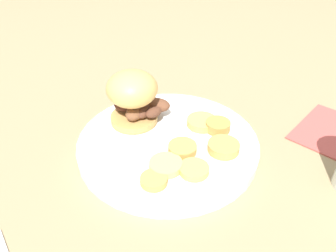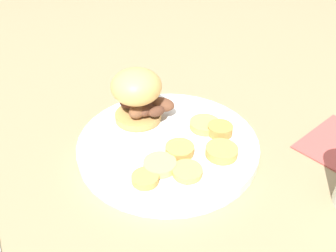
% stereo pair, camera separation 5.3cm
% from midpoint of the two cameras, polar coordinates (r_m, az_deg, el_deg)
% --- Properties ---
extents(ground_plane, '(4.00, 4.00, 0.00)m').
position_cam_midpoint_polar(ground_plane, '(0.56, -2.72, -3.95)').
color(ground_plane, '#937F5B').
extents(dinner_plate, '(0.30, 0.30, 0.02)m').
position_cam_midpoint_polar(dinner_plate, '(0.55, -2.76, -3.01)').
color(dinner_plate, white).
rests_on(dinner_plate, ground_plane).
extents(sandwich, '(0.10, 0.10, 0.10)m').
position_cam_midpoint_polar(sandwich, '(0.57, -8.59, 5.07)').
color(sandwich, tan).
rests_on(sandwich, dinner_plate).
extents(potato_round_0, '(0.05, 0.05, 0.01)m').
position_cam_midpoint_polar(potato_round_0, '(0.52, 6.79, -3.76)').
color(potato_round_0, tan).
rests_on(potato_round_0, dinner_plate).
extents(potato_round_1, '(0.04, 0.04, 0.01)m').
position_cam_midpoint_polar(potato_round_1, '(0.48, 1.41, -7.69)').
color(potato_round_1, tan).
rests_on(potato_round_1, dinner_plate).
extents(potato_round_2, '(0.04, 0.04, 0.01)m').
position_cam_midpoint_polar(potato_round_2, '(0.47, -5.78, -9.49)').
color(potato_round_2, tan).
rests_on(potato_round_2, dinner_plate).
extents(potato_round_3, '(0.04, 0.04, 0.02)m').
position_cam_midpoint_polar(potato_round_3, '(0.56, 6.05, -0.06)').
color(potato_round_3, '#BC8942').
rests_on(potato_round_3, dinner_plate).
extents(potato_round_4, '(0.05, 0.05, 0.01)m').
position_cam_midpoint_polar(potato_round_4, '(0.51, -0.42, -4.03)').
color(potato_round_4, tan).
rests_on(potato_round_4, dinner_plate).
extents(potato_round_5, '(0.05, 0.05, 0.01)m').
position_cam_midpoint_polar(potato_round_5, '(0.49, -3.53, -6.91)').
color(potato_round_5, '#DBB766').
rests_on(potato_round_5, dinner_plate).
extents(potato_round_6, '(0.05, 0.05, 0.01)m').
position_cam_midpoint_polar(potato_round_6, '(0.57, 3.30, 0.62)').
color(potato_round_6, tan).
rests_on(potato_round_6, dinner_plate).
extents(napkin, '(0.13, 0.17, 0.01)m').
position_cam_midpoint_polar(napkin, '(0.65, 24.14, -0.64)').
color(napkin, '#B24C47').
rests_on(napkin, ground_plane).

